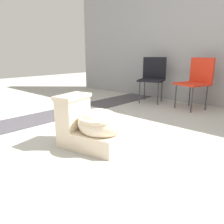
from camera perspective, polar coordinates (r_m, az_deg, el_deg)
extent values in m
plane|color=#A8A59E|center=(2.30, -6.20, -7.86)|extent=(14.00, 14.00, 0.00)
cube|color=#423F44|center=(3.47, -12.79, -0.23)|extent=(0.56, 8.00, 0.01)
cube|color=beige|center=(2.15, -5.43, -7.05)|extent=(0.66, 0.47, 0.17)
ellipsoid|color=beige|center=(2.04, -3.24, -3.00)|extent=(0.51, 0.45, 0.28)
cylinder|color=beige|center=(2.03, -3.26, -1.49)|extent=(0.47, 0.47, 0.03)
cube|color=beige|center=(2.20, -10.09, -0.29)|extent=(0.25, 0.37, 0.30)
cube|color=beige|center=(2.16, -10.29, 4.01)|extent=(0.28, 0.40, 0.04)
cylinder|color=silver|center=(2.22, -9.01, 4.97)|extent=(0.02, 0.02, 0.01)
cube|color=black|center=(4.17, 10.25, 8.17)|extent=(0.56, 0.56, 0.03)
cube|color=black|center=(4.34, 11.03, 11.25)|extent=(0.43, 0.18, 0.40)
cylinder|color=#38383D|center=(4.00, 11.91, 4.66)|extent=(0.02, 0.02, 0.40)
cylinder|color=#38383D|center=(4.08, 7.22, 5.06)|extent=(0.02, 0.02, 0.40)
cylinder|color=#38383D|center=(4.32, 12.85, 5.37)|extent=(0.02, 0.02, 0.40)
cylinder|color=#38383D|center=(4.40, 8.49, 5.73)|extent=(0.02, 0.02, 0.40)
cube|color=red|center=(3.80, 20.15, 6.89)|extent=(0.55, 0.55, 0.03)
cube|color=red|center=(3.93, 22.37, 10.08)|extent=(0.43, 0.17, 0.40)
cylinder|color=#38383D|center=(3.59, 20.13, 2.96)|extent=(0.02, 0.02, 0.40)
cylinder|color=#38383D|center=(3.82, 16.27, 3.92)|extent=(0.02, 0.02, 0.40)
cylinder|color=#38383D|center=(3.86, 23.42, 3.40)|extent=(0.02, 0.02, 0.40)
cylinder|color=#38383D|center=(4.07, 19.63, 4.29)|extent=(0.02, 0.02, 0.40)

